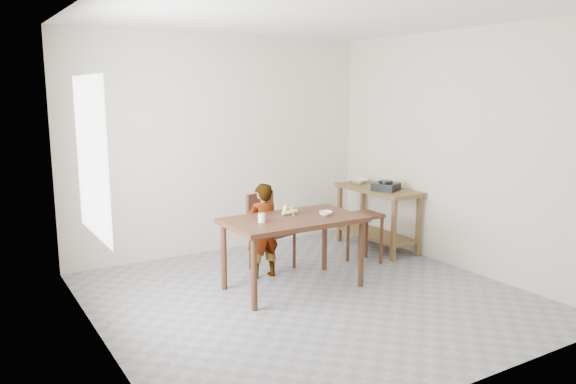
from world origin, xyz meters
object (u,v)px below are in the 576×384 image
prep_counter (377,218)px  stool (365,238)px  child (262,231)px  dining_chair (272,232)px  dining_table (293,253)px

prep_counter → stool: size_ratio=2.00×
child → stool: bearing=173.6°
child → dining_chair: 0.34m
prep_counter → stool: 0.68m
prep_counter → dining_chair: size_ratio=1.38×
prep_counter → child: 1.84m
dining_table → stool: dining_table is taller
prep_counter → stool: bearing=-142.8°
dining_table → prep_counter: bearing=22.1°
dining_table → dining_chair: 0.70m
dining_table → prep_counter: 1.86m
dining_table → dining_chair: dining_chair is taller
stool → child: bearing=172.5°
stool → dining_chair: bearing=159.8°
child → stool: size_ratio=1.75×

